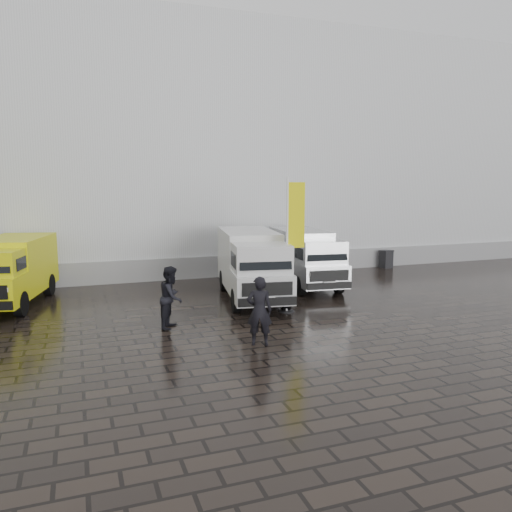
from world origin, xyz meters
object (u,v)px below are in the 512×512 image
(flagpole, at_px, (292,238))
(person_front, at_px, (259,311))
(van_silver, at_px, (306,259))
(wheelie_bin, at_px, (386,259))
(person_tent, at_px, (171,297))
(van_white, at_px, (252,266))
(van_yellow, at_px, (10,273))

(flagpole, bearing_deg, person_front, -127.26)
(van_silver, bearing_deg, wheelie_bin, 31.23)
(van_silver, bearing_deg, flagpole, -115.05)
(wheelie_bin, xyz_separation_m, person_tent, (-12.47, -7.09, 0.48))
(van_silver, xyz_separation_m, flagpole, (-2.35, -3.82, 1.35))
(flagpole, bearing_deg, van_silver, 58.46)
(van_white, xyz_separation_m, van_silver, (3.00, 1.58, -0.10))
(flagpole, bearing_deg, van_white, 106.31)
(wheelie_bin, height_order, person_tent, person_tent)
(van_silver, bearing_deg, van_white, -145.78)
(person_front, bearing_deg, wheelie_bin, -116.82)
(van_white, distance_m, van_silver, 3.39)
(van_white, bearing_deg, flagpole, -64.17)
(van_white, height_order, person_front, van_white)
(van_white, xyz_separation_m, person_tent, (-3.55, -2.78, -0.33))
(person_front, bearing_deg, van_white, -86.14)
(person_tent, bearing_deg, van_yellow, 72.76)
(van_silver, xyz_separation_m, person_front, (-4.62, -6.81, -0.23))
(wheelie_bin, xyz_separation_m, person_front, (-10.54, -9.54, 0.48))
(van_yellow, bearing_deg, van_silver, 10.89)
(van_yellow, height_order, person_front, van_yellow)
(van_yellow, xyz_separation_m, wheelie_bin, (17.40, 2.29, -0.73))
(van_white, distance_m, person_front, 5.49)
(van_white, relative_size, wheelie_bin, 6.30)
(van_silver, height_order, person_tent, van_silver)
(van_silver, xyz_separation_m, wheelie_bin, (5.92, 2.73, -0.71))
(wheelie_bin, distance_m, person_tent, 14.35)
(van_silver, bearing_deg, van_yellow, -175.70)
(flagpole, xyz_separation_m, person_tent, (-4.21, -0.54, -1.58))
(wheelie_bin, bearing_deg, van_yellow, 179.71)
(person_front, bearing_deg, flagpole, -106.22)
(van_silver, height_order, wheelie_bin, van_silver)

